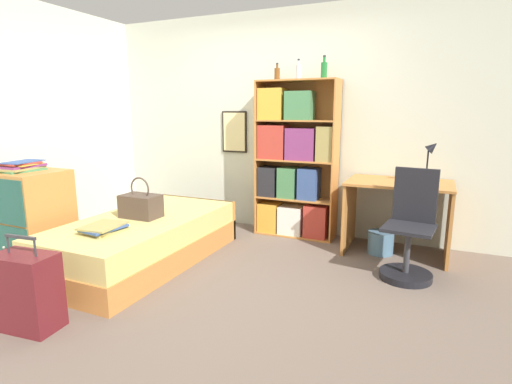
# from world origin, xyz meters

# --- Properties ---
(ground_plane) EXTENTS (14.00, 14.00, 0.00)m
(ground_plane) POSITION_xyz_m (0.00, 0.00, 0.00)
(ground_plane) COLOR #66564C
(wall_back) EXTENTS (10.00, 0.09, 2.60)m
(wall_back) POSITION_xyz_m (-0.00, 1.63, 1.30)
(wall_back) COLOR beige
(wall_back) RESTS_ON ground_plane
(wall_left) EXTENTS (0.06, 10.00, 2.60)m
(wall_left) POSITION_xyz_m (-2.22, 0.00, 1.30)
(wall_left) COLOR beige
(wall_left) RESTS_ON ground_plane
(bed) EXTENTS (0.99, 1.98, 0.44)m
(bed) POSITION_xyz_m (-0.72, 0.02, 0.22)
(bed) COLOR #B77538
(bed) RESTS_ON ground_plane
(handbag) EXTENTS (0.37, 0.24, 0.39)m
(handbag) POSITION_xyz_m (-0.74, 0.02, 0.56)
(handbag) COLOR #47382D
(handbag) RESTS_ON bed
(book_stack_on_bed) EXTENTS (0.32, 0.37, 0.06)m
(book_stack_on_bed) POSITION_xyz_m (-0.71, -0.49, 0.47)
(book_stack_on_bed) COLOR #99894C
(book_stack_on_bed) RESTS_ON bed
(suitcase) EXTENTS (0.44, 0.28, 0.65)m
(suitcase) POSITION_xyz_m (-0.62, -1.29, 0.26)
(suitcase) COLOR #5B191E
(suitcase) RESTS_ON ground_plane
(dresser) EXTENTS (0.67, 0.57, 0.90)m
(dresser) POSITION_xyz_m (-1.70, -0.44, 0.45)
(dresser) COLOR #B77538
(dresser) RESTS_ON ground_plane
(magazine_pile_on_dresser) EXTENTS (0.32, 0.40, 0.09)m
(magazine_pile_on_dresser) POSITION_xyz_m (-1.72, -0.45, 0.94)
(magazine_pile_on_dresser) COLOR #427A4C
(magazine_pile_on_dresser) RESTS_ON dresser
(bookcase) EXTENTS (0.92, 0.32, 1.79)m
(bookcase) POSITION_xyz_m (0.31, 1.42, 0.84)
(bookcase) COLOR #B77538
(bookcase) RESTS_ON ground_plane
(bottle_green) EXTENTS (0.06, 0.06, 0.19)m
(bottle_green) POSITION_xyz_m (0.09, 1.46, 1.86)
(bottle_green) COLOR brown
(bottle_green) RESTS_ON bookcase
(bottle_brown) EXTENTS (0.06, 0.06, 0.22)m
(bottle_brown) POSITION_xyz_m (0.35, 1.43, 1.87)
(bottle_brown) COLOR #B7BCC1
(bottle_brown) RESTS_ON bookcase
(bottle_clear) EXTENTS (0.07, 0.07, 0.25)m
(bottle_clear) POSITION_xyz_m (0.63, 1.46, 1.88)
(bottle_clear) COLOR #1E6B2D
(bottle_clear) RESTS_ON bookcase
(desk) EXTENTS (1.01, 0.67, 0.75)m
(desk) POSITION_xyz_m (1.50, 1.25, 0.51)
(desk) COLOR #B77538
(desk) RESTS_ON ground_plane
(desk_lamp) EXTENTS (0.16, 0.11, 0.43)m
(desk_lamp) POSITION_xyz_m (1.76, 1.27, 1.04)
(desk_lamp) COLOR black
(desk_lamp) RESTS_ON desk
(desk_chair) EXTENTS (0.45, 0.46, 0.96)m
(desk_chair) POSITION_xyz_m (1.65, 0.66, 0.32)
(desk_chair) COLOR black
(desk_chair) RESTS_ON ground_plane
(waste_bin) EXTENTS (0.26, 0.26, 0.23)m
(waste_bin) POSITION_xyz_m (1.36, 1.18, 0.12)
(waste_bin) COLOR slate
(waste_bin) RESTS_ON ground_plane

